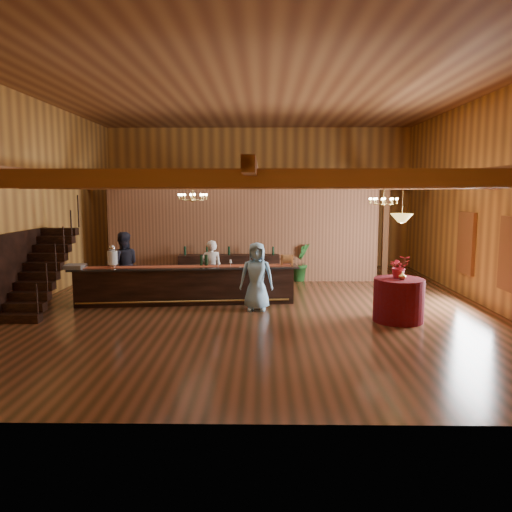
{
  "coord_description": "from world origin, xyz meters",
  "views": [
    {
      "loc": [
        0.19,
        -13.13,
        3.0
      ],
      "look_at": [
        -0.01,
        0.63,
        1.21
      ],
      "focal_mm": 35.0,
      "sensor_mm": 36.0,
      "label": 1
    }
  ],
  "objects_px": {
    "raffle_drum": "(287,259)",
    "staff_second": "(123,265)",
    "tasting_bar": "(186,285)",
    "floor_plant": "(301,262)",
    "backbar_shelf": "(229,269)",
    "chandelier_left": "(193,197)",
    "chandelier_right": "(383,201)",
    "bartender": "(211,269)",
    "beverage_dispenser": "(112,257)",
    "round_table": "(399,300)",
    "pendant_lamp": "(402,218)",
    "guest": "(257,276)"
  },
  "relations": [
    {
      "from": "guest",
      "to": "raffle_drum",
      "type": "bearing_deg",
      "value": 53.2
    },
    {
      "from": "chandelier_right",
      "to": "guest",
      "type": "distance_m",
      "value": 4.4
    },
    {
      "from": "chandelier_left",
      "to": "bartender",
      "type": "bearing_deg",
      "value": -15.33
    },
    {
      "from": "backbar_shelf",
      "to": "chandelier_left",
      "type": "xyz_separation_m",
      "value": [
        -0.85,
        -2.21,
        2.39
      ]
    },
    {
      "from": "guest",
      "to": "floor_plant",
      "type": "height_order",
      "value": "guest"
    },
    {
      "from": "raffle_drum",
      "to": "backbar_shelf",
      "type": "xyz_separation_m",
      "value": [
        -1.77,
        2.87,
        -0.72
      ]
    },
    {
      "from": "raffle_drum",
      "to": "staff_second",
      "type": "relative_size",
      "value": 0.18
    },
    {
      "from": "beverage_dispenser",
      "to": "backbar_shelf",
      "type": "relative_size",
      "value": 0.18
    },
    {
      "from": "round_table",
      "to": "guest",
      "type": "distance_m",
      "value": 3.49
    },
    {
      "from": "beverage_dispenser",
      "to": "round_table",
      "type": "height_order",
      "value": "beverage_dispenser"
    },
    {
      "from": "beverage_dispenser",
      "to": "bartender",
      "type": "distance_m",
      "value": 2.72
    },
    {
      "from": "chandelier_right",
      "to": "floor_plant",
      "type": "xyz_separation_m",
      "value": [
        -2.11,
        2.42,
        -2.1
      ]
    },
    {
      "from": "chandelier_right",
      "to": "round_table",
      "type": "bearing_deg",
      "value": -95.03
    },
    {
      "from": "bartender",
      "to": "staff_second",
      "type": "bearing_deg",
      "value": -4.2
    },
    {
      "from": "bartender",
      "to": "staff_second",
      "type": "height_order",
      "value": "staff_second"
    },
    {
      "from": "tasting_bar",
      "to": "round_table",
      "type": "bearing_deg",
      "value": -24.49
    },
    {
      "from": "bartender",
      "to": "staff_second",
      "type": "relative_size",
      "value": 0.88
    },
    {
      "from": "bartender",
      "to": "guest",
      "type": "bearing_deg",
      "value": 126.1
    },
    {
      "from": "round_table",
      "to": "bartender",
      "type": "height_order",
      "value": "bartender"
    },
    {
      "from": "chandelier_left",
      "to": "tasting_bar",
      "type": "bearing_deg",
      "value": -96.1
    },
    {
      "from": "staff_second",
      "to": "backbar_shelf",
      "type": "bearing_deg",
      "value": -156.18
    },
    {
      "from": "pendant_lamp",
      "to": "backbar_shelf",
      "type": "bearing_deg",
      "value": 131.32
    },
    {
      "from": "chandelier_right",
      "to": "bartender",
      "type": "xyz_separation_m",
      "value": [
        -4.85,
        -0.32,
        -1.92
      ]
    },
    {
      "from": "beverage_dispenser",
      "to": "pendant_lamp",
      "type": "distance_m",
      "value": 7.38
    },
    {
      "from": "tasting_bar",
      "to": "floor_plant",
      "type": "xyz_separation_m",
      "value": [
        3.36,
        3.49,
        0.13
      ]
    },
    {
      "from": "round_table",
      "to": "guest",
      "type": "height_order",
      "value": "guest"
    },
    {
      "from": "raffle_drum",
      "to": "backbar_shelf",
      "type": "height_order",
      "value": "raffle_drum"
    },
    {
      "from": "tasting_bar",
      "to": "round_table",
      "type": "relative_size",
      "value": 5.26
    },
    {
      "from": "backbar_shelf",
      "to": "staff_second",
      "type": "xyz_separation_m",
      "value": [
        -2.82,
        -2.41,
        0.48
      ]
    },
    {
      "from": "raffle_drum",
      "to": "chandelier_right",
      "type": "distance_m",
      "value": 3.27
    },
    {
      "from": "chandelier_left",
      "to": "floor_plant",
      "type": "bearing_deg",
      "value": 38.57
    },
    {
      "from": "raffle_drum",
      "to": "guest",
      "type": "height_order",
      "value": "guest"
    },
    {
      "from": "tasting_bar",
      "to": "floor_plant",
      "type": "relative_size",
      "value": 4.77
    },
    {
      "from": "raffle_drum",
      "to": "chandelier_left",
      "type": "distance_m",
      "value": 3.18
    },
    {
      "from": "beverage_dispenser",
      "to": "guest",
      "type": "height_order",
      "value": "guest"
    },
    {
      "from": "raffle_drum",
      "to": "staff_second",
      "type": "distance_m",
      "value": 4.62
    },
    {
      "from": "beverage_dispenser",
      "to": "round_table",
      "type": "bearing_deg",
      "value": -12.65
    },
    {
      "from": "raffle_drum",
      "to": "guest",
      "type": "distance_m",
      "value": 1.28
    },
    {
      "from": "guest",
      "to": "tasting_bar",
      "type": "bearing_deg",
      "value": 163.45
    },
    {
      "from": "pendant_lamp",
      "to": "floor_plant",
      "type": "distance_m",
      "value": 5.84
    },
    {
      "from": "backbar_shelf",
      "to": "chandelier_left",
      "type": "relative_size",
      "value": 4.13
    },
    {
      "from": "beverage_dispenser",
      "to": "chandelier_right",
      "type": "bearing_deg",
      "value": 9.41
    },
    {
      "from": "tasting_bar",
      "to": "pendant_lamp",
      "type": "bearing_deg",
      "value": -24.49
    },
    {
      "from": "raffle_drum",
      "to": "round_table",
      "type": "xyz_separation_m",
      "value": [
        2.5,
        -1.99,
        -0.68
      ]
    },
    {
      "from": "tasting_bar",
      "to": "guest",
      "type": "xyz_separation_m",
      "value": [
        1.91,
        -0.71,
        0.36
      ]
    },
    {
      "from": "backbar_shelf",
      "to": "staff_second",
      "type": "distance_m",
      "value": 3.74
    },
    {
      "from": "beverage_dispenser",
      "to": "guest",
      "type": "relative_size",
      "value": 0.35
    },
    {
      "from": "bartender",
      "to": "backbar_shelf",
      "type": "bearing_deg",
      "value": -103.59
    },
    {
      "from": "chandelier_left",
      "to": "floor_plant",
      "type": "relative_size",
      "value": 0.63
    },
    {
      "from": "round_table",
      "to": "guest",
      "type": "relative_size",
      "value": 0.67
    }
  ]
}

